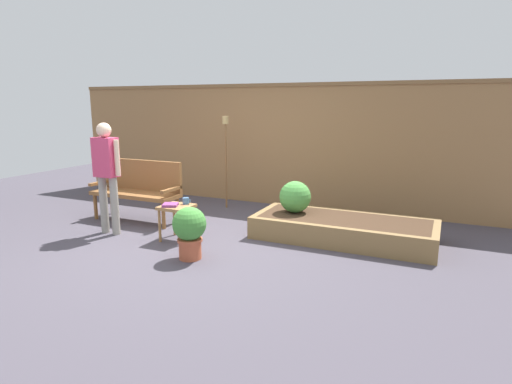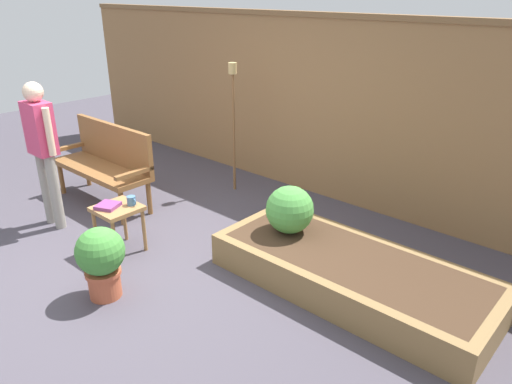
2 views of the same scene
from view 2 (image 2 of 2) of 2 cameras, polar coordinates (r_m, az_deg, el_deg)
ground_plane at (r=4.75m, az=-14.23°, el=-8.23°), size 14.00×14.00×0.00m
fence_back at (r=6.05m, az=5.51°, el=10.33°), size 8.40×0.14×2.16m
garden_bench at (r=5.99m, az=-17.21°, el=3.82°), size 1.44×0.48×0.94m
side_table at (r=4.83m, az=-15.99°, el=-2.58°), size 0.40×0.40×0.48m
cup_on_table at (r=4.78m, az=-14.49°, el=-1.00°), size 0.12×0.08×0.09m
book_on_table at (r=4.80m, az=-17.09°, el=-1.55°), size 0.25×0.25×0.03m
potted_boxwood at (r=4.19m, az=-17.82°, el=-7.46°), size 0.40×0.40×0.63m
raised_planter_bed at (r=4.27m, az=11.18°, el=-9.45°), size 2.40×1.00×0.30m
shrub_near_bench at (r=4.46m, az=4.00°, el=-2.09°), size 0.45×0.45×0.45m
tiki_torch at (r=5.92m, az=-2.71°, el=10.28°), size 0.10×0.10×1.60m
person_by_bench at (r=5.45m, az=-23.92°, el=5.30°), size 0.47×0.20×1.56m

